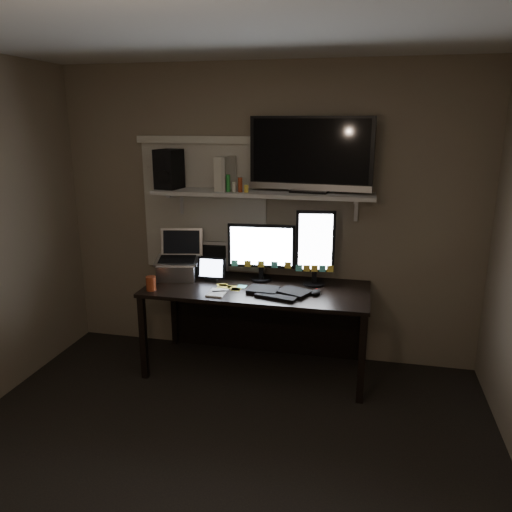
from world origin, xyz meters
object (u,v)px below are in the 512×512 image
(monitor_portrait, at_px, (315,248))
(laptop, at_px, (177,256))
(tv, at_px, (311,155))
(keyboard, at_px, (279,291))
(desk, at_px, (260,303))
(cup, at_px, (151,283))
(monitor_landscape, at_px, (261,252))
(game_console, at_px, (225,174))
(speaker, at_px, (169,169))
(tablet, at_px, (212,269))
(mouse, at_px, (316,292))

(monitor_portrait, distance_m, laptop, 1.16)
(monitor_portrait, bearing_deg, tv, 122.02)
(monitor_portrait, xyz_separation_m, tv, (-0.07, 0.08, 0.73))
(keyboard, bearing_deg, desk, 145.47)
(desk, xyz_separation_m, cup, (-0.80, -0.38, 0.23))
(monitor_landscape, relative_size, game_console, 2.05)
(monitor_landscape, distance_m, speaker, 1.04)
(laptop, xyz_separation_m, tv, (1.09, 0.16, 0.84))
(tv, relative_size, game_console, 3.58)
(laptop, xyz_separation_m, game_console, (0.40, 0.13, 0.69))
(keyboard, bearing_deg, laptop, -177.41)
(tablet, height_order, game_console, game_console)
(monitor_portrait, bearing_deg, laptop, 176.48)
(laptop, distance_m, game_console, 0.80)
(monitor_portrait, relative_size, speaker, 1.93)
(keyboard, xyz_separation_m, mouse, (0.29, 0.03, 0.00))
(keyboard, bearing_deg, mouse, 19.46)
(keyboard, relative_size, cup, 4.31)
(monitor_landscape, relative_size, laptop, 1.39)
(mouse, xyz_separation_m, tablet, (-0.89, 0.16, 0.08))
(cup, relative_size, tv, 0.12)
(cup, bearing_deg, laptop, 74.48)
(desk, distance_m, monitor_portrait, 0.66)
(keyboard, distance_m, tv, 1.10)
(monitor_portrait, bearing_deg, monitor_landscape, 169.33)
(cup, distance_m, tv, 1.62)
(monitor_portrait, height_order, keyboard, monitor_portrait)
(cup, xyz_separation_m, speaker, (0.00, 0.47, 0.86))
(game_console, bearing_deg, tablet, -110.89)
(monitor_landscape, distance_m, cup, 0.93)
(monitor_landscape, bearing_deg, speaker, 173.68)
(monitor_landscape, height_order, game_console, game_console)
(laptop, height_order, speaker, speaker)
(keyboard, bearing_deg, speaker, 176.56)
(monitor_portrait, distance_m, keyboard, 0.47)
(monitor_landscape, bearing_deg, keyboard, -59.80)
(speaker, bearing_deg, laptop, -46.15)
(laptop, xyz_separation_m, speaker, (-0.09, 0.13, 0.71))
(desk, distance_m, mouse, 0.56)
(keyboard, distance_m, speaker, 1.38)
(laptop, bearing_deg, tablet, -11.52)
(keyboard, bearing_deg, game_console, 162.78)
(desk, xyz_separation_m, monitor_landscape, (-0.00, 0.07, 0.42))
(desk, xyz_separation_m, laptop, (-0.71, -0.04, 0.38))
(keyboard, distance_m, cup, 1.01)
(keyboard, bearing_deg, cup, -157.23)
(desk, bearing_deg, keyboard, -48.49)
(cup, height_order, game_console, game_console)
(mouse, bearing_deg, speaker, 179.50)
(tv, bearing_deg, cup, -151.07)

